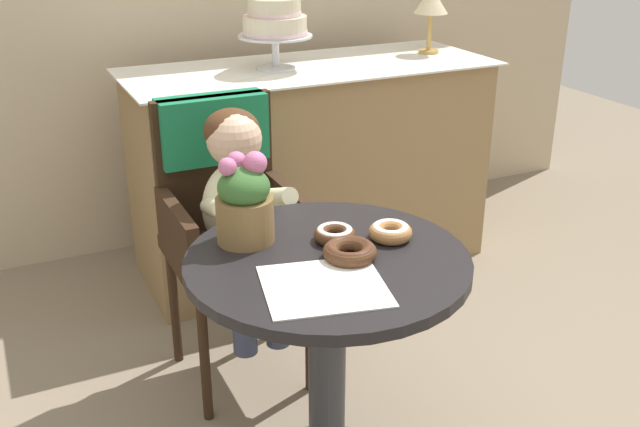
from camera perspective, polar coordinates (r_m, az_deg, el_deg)
cafe_table at (r=1.94m, az=0.56°, el=-8.94°), size 0.72×0.72×0.72m
wicker_chair at (r=2.45m, az=-7.39°, el=1.38°), size 0.42×0.45×0.95m
seated_child at (r=2.30m, az=-6.21°, el=0.96°), size 0.27×0.32×0.73m
paper_napkin at (r=1.70m, az=0.31°, el=-5.63°), size 0.33×0.31×0.00m
donut_front at (r=1.82m, az=2.32°, el=-2.89°), size 0.13×0.13×0.04m
donut_mid at (r=1.93m, az=5.47°, el=-1.36°), size 0.11×0.11×0.04m
donut_side at (r=1.92m, az=1.15°, el=-1.56°), size 0.11×0.11×0.04m
flower_vase at (r=1.89m, az=-5.85°, el=0.87°), size 0.15×0.15×0.24m
display_counter at (r=3.24m, az=-0.69°, el=3.62°), size 1.56×0.62×0.90m
tiered_cake_stand at (r=3.03m, az=-3.52°, el=14.55°), size 0.30×0.30×0.28m
table_lamp at (r=3.39m, az=8.59°, el=15.76°), size 0.15×0.15×0.28m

